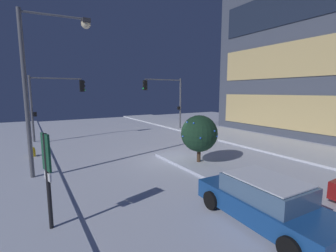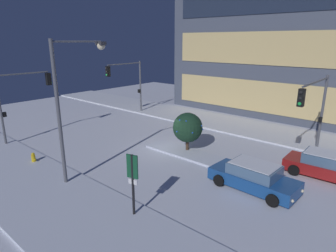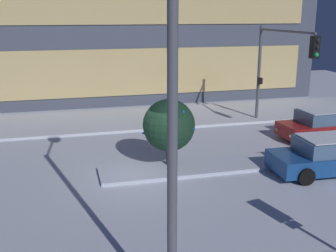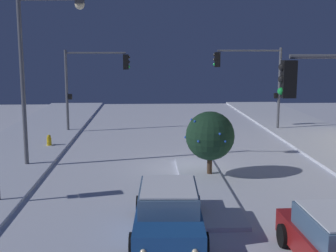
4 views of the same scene
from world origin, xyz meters
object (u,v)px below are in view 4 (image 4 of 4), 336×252
traffic_light_corner_near_left (92,76)px  fire_hydrant (49,141)px  traffic_light_corner_far_left (253,74)px  car_near (168,211)px  street_lamp_arched (39,58)px  decorated_tree_median (210,136)px

traffic_light_corner_near_left → fire_hydrant: 6.41m
traffic_light_corner_far_left → traffic_light_corner_near_left: size_ratio=1.03×
car_near → fire_hydrant: size_ratio=6.43×
car_near → street_lamp_arched: 10.76m
traffic_light_corner_near_left → street_lamp_arched: (9.34, -1.26, 1.32)m
traffic_light_corner_far_left → decorated_tree_median: size_ratio=1.96×
street_lamp_arched → fire_hydrant: (-4.29, -0.67, -4.76)m
car_near → street_lamp_arched: street_lamp_arched is taller
car_near → traffic_light_corner_far_left: 18.96m
traffic_light_corner_far_left → car_near: bearing=69.3°
traffic_light_corner_far_left → decorated_tree_median: (11.41, -4.52, -2.10)m
traffic_light_corner_near_left → decorated_tree_median: (11.38, 6.37, -1.99)m
fire_hydrant → traffic_light_corner_far_left: bearing=111.6°
fire_hydrant → traffic_light_corner_near_left: bearing=159.1°
street_lamp_arched → fire_hydrant: bearing=104.3°
car_near → traffic_light_corner_far_left: size_ratio=0.85×
street_lamp_arched → car_near: bearing=-50.2°
car_near → fire_hydrant: 13.87m
fire_hydrant → decorated_tree_median: decorated_tree_median is taller
car_near → decorated_tree_median: decorated_tree_median is taller
traffic_light_corner_near_left → fire_hydrant: (5.05, -1.93, -3.45)m
traffic_light_corner_far_left → fire_hydrant: 14.23m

